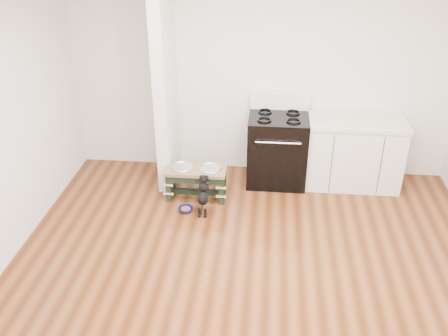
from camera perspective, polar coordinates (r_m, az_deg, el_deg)
ground at (r=5.01m, az=2.75°, el=-13.46°), size 5.00×5.00×0.00m
room_shell at (r=4.12m, az=3.26°, el=3.61°), size 5.00×5.00×5.00m
partition_wall at (r=6.31m, az=-6.72°, el=9.74°), size 0.15×0.80×2.70m
oven_range at (r=6.56m, az=6.10°, el=2.27°), size 0.76×0.69×1.14m
cabinet_run at (r=6.67m, az=14.53°, el=1.73°), size 1.24×0.64×0.91m
dog_feeder at (r=6.24m, az=-3.18°, el=-0.95°), size 0.75×0.40×0.43m
puppy at (r=5.95m, az=-2.39°, el=-2.99°), size 0.13×0.39×0.46m
floor_bowl at (r=6.08m, az=-4.40°, el=-4.75°), size 0.21×0.21×0.06m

